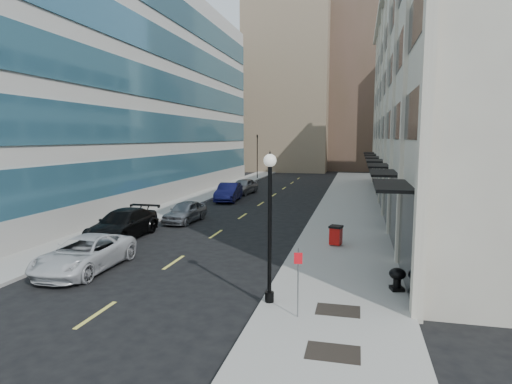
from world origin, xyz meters
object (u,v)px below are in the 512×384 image
at_px(car_white_van, 85,254).
at_px(urn_planter, 397,277).
at_px(car_black_pickup, 123,224).
at_px(sign_post, 298,272).
at_px(car_grey_sedan, 243,186).
at_px(car_silver_sedan, 185,212).
at_px(trash_bin, 336,235).
at_px(lamppost, 270,214).
at_px(traffic_signal, 257,138).
at_px(car_blue_sedan, 229,192).

xyz_separation_m(car_white_van, urn_planter, (12.80, 0.17, -0.08)).
distance_m(car_black_pickup, sign_post, 14.24).
distance_m(car_black_pickup, car_grey_sedan, 20.39).
xyz_separation_m(car_white_van, car_black_pickup, (-1.60, 5.76, 0.08)).
distance_m(car_black_pickup, car_silver_sedan, 5.47).
relative_size(trash_bin, urn_planter, 1.23).
xyz_separation_m(trash_bin, urn_planter, (2.52, -6.23, -0.05)).
bearing_deg(car_silver_sedan, urn_planter, -36.11).
xyz_separation_m(car_grey_sedan, lamppost, (8.50, -28.08, 2.37)).
xyz_separation_m(car_silver_sedan, urn_planter, (12.80, -10.82, -0.06)).
xyz_separation_m(trash_bin, lamppost, (-1.78, -8.40, 2.46)).
xyz_separation_m(car_black_pickup, sign_post, (11.20, -8.76, 0.77)).
distance_m(traffic_signal, lamppost, 45.38).
bearing_deg(car_black_pickup, car_blue_sedan, 84.89).
distance_m(car_blue_sedan, sign_post, 25.85).
bearing_deg(car_black_pickup, urn_planter, -20.32).
distance_m(traffic_signal, urn_planter, 44.76).
distance_m(car_blue_sedan, car_grey_sedan, 5.10).
height_order(car_grey_sedan, lamppost, lamppost).
bearing_deg(lamppost, car_black_pickup, 142.48).
relative_size(sign_post, urn_planter, 2.65).
xyz_separation_m(traffic_signal, car_grey_sedan, (2.30, -15.92, -4.93)).
xyz_separation_m(car_blue_sedan, urn_planter, (12.80, -20.81, -0.16)).
bearing_deg(sign_post, car_black_pickup, 131.19).
bearing_deg(car_silver_sedan, car_blue_sedan, 94.10).
height_order(traffic_signal, car_blue_sedan, traffic_signal).
relative_size(car_blue_sedan, lamppost, 0.96).
bearing_deg(lamppost, urn_planter, 26.75).
bearing_deg(trash_bin, car_blue_sedan, 139.11).
bearing_deg(traffic_signal, car_silver_sedan, -85.76).
bearing_deg(traffic_signal, sign_post, -75.19).
height_order(car_black_pickup, lamppost, lamppost).
xyz_separation_m(car_silver_sedan, lamppost, (8.50, -12.99, 2.44)).
height_order(car_white_van, lamppost, lamppost).
height_order(car_silver_sedan, urn_planter, car_silver_sedan).
distance_m(traffic_signal, car_grey_sedan, 16.82).
height_order(trash_bin, sign_post, sign_post).
height_order(car_white_van, car_black_pickup, car_black_pickup).
relative_size(car_blue_sedan, trash_bin, 4.81).
relative_size(car_white_van, lamppost, 1.03).
bearing_deg(traffic_signal, car_black_pickup, -88.89).
bearing_deg(sign_post, urn_planter, 34.01).
height_order(lamppost, sign_post, lamppost).
bearing_deg(car_black_pickup, lamppost, -36.63).
distance_m(car_black_pickup, car_blue_sedan, 15.31).
bearing_deg(lamppost, car_white_van, 166.76).
relative_size(car_silver_sedan, car_blue_sedan, 0.86).
distance_m(car_white_van, urn_planter, 12.80).
distance_m(car_silver_sedan, urn_planter, 16.76).
height_order(car_blue_sedan, urn_planter, car_blue_sedan).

